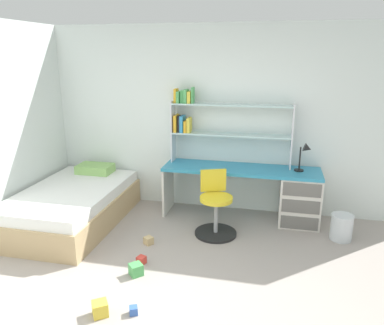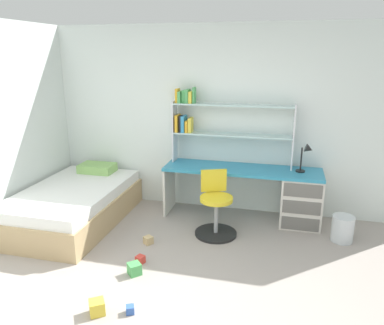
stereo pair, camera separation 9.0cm
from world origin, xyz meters
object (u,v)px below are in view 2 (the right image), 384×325
(desk_lamp, at_px, (307,153))
(bed_platform, at_px, (74,204))
(toy_block_natural_0, at_px, (148,240))
(toy_block_red_3, at_px, (140,259))
(toy_block_yellow_4, at_px, (97,307))
(swivel_chair, at_px, (216,210))
(waste_bin, at_px, (343,229))
(desk, at_px, (283,194))
(toy_block_green_2, at_px, (134,269))
(toy_block_blue_1, at_px, (130,310))
(bookshelf_hutch, at_px, (214,120))

(desk_lamp, relative_size, bed_platform, 0.20)
(toy_block_natural_0, xyz_separation_m, toy_block_red_3, (0.07, -0.42, -0.00))
(desk_lamp, height_order, toy_block_yellow_4, desk_lamp)
(swivel_chair, distance_m, waste_bin, 1.53)
(desk_lamp, relative_size, toy_block_red_3, 4.61)
(swivel_chair, xyz_separation_m, toy_block_red_3, (-0.65, -0.88, -0.27))
(bed_platform, bearing_deg, desk, 13.89)
(desk_lamp, height_order, toy_block_green_2, desk_lamp)
(toy_block_red_3, bearing_deg, toy_block_yellow_4, -93.85)
(toy_block_natural_0, bearing_deg, toy_block_yellow_4, -89.57)
(desk_lamp, xyz_separation_m, swivel_chair, (-1.05, -0.55, -0.65))
(waste_bin, height_order, toy_block_yellow_4, waste_bin)
(toy_block_green_2, height_order, toy_block_red_3, toy_block_green_2)
(swivel_chair, height_order, toy_block_blue_1, swivel_chair)
(toy_block_red_3, relative_size, toy_block_yellow_4, 0.66)
(bookshelf_hutch, height_order, desk_lamp, bookshelf_hutch)
(swivel_chair, bearing_deg, desk_lamp, 27.76)
(toy_block_blue_1, relative_size, toy_block_yellow_4, 0.56)
(desk_lamp, xyz_separation_m, toy_block_blue_1, (-1.48, -2.21, -0.92))
(swivel_chair, xyz_separation_m, toy_block_natural_0, (-0.72, -0.46, -0.27))
(bed_platform, xyz_separation_m, toy_block_green_2, (1.26, -0.98, -0.18))
(bed_platform, height_order, toy_block_yellow_4, bed_platform)
(bookshelf_hutch, xyz_separation_m, toy_block_blue_1, (-0.27, -2.36, -1.27))
(bookshelf_hutch, bearing_deg, toy_block_red_3, -106.97)
(swivel_chair, height_order, waste_bin, swivel_chair)
(toy_block_natural_0, bearing_deg, toy_block_blue_1, -76.77)
(swivel_chair, bearing_deg, toy_block_yellow_4, -112.25)
(desk, bearing_deg, desk_lamp, 0.46)
(desk_lamp, height_order, toy_block_natural_0, desk_lamp)
(toy_block_red_3, bearing_deg, swivel_chair, 53.45)
(bed_platform, bearing_deg, toy_block_yellow_4, -53.96)
(toy_block_green_2, bearing_deg, swivel_chair, 60.06)
(swivel_chair, bearing_deg, toy_block_green_2, -119.94)
(waste_bin, xyz_separation_m, toy_block_natural_0, (-2.23, -0.63, -0.11))
(waste_bin, distance_m, toy_block_red_3, 2.41)
(desk_lamp, xyz_separation_m, toy_block_green_2, (-1.68, -1.64, -0.90))
(bookshelf_hutch, height_order, toy_block_blue_1, bookshelf_hutch)
(swivel_chair, bearing_deg, bookshelf_hutch, 103.37)
(swivel_chair, distance_m, toy_block_yellow_4, 1.89)
(desk, xyz_separation_m, toy_block_green_2, (-1.43, -1.64, -0.34))
(waste_bin, bearing_deg, bookshelf_hutch, 162.50)
(swivel_chair, relative_size, toy_block_natural_0, 8.67)
(desk, xyz_separation_m, toy_block_yellow_4, (-1.51, -2.28, -0.34))
(swivel_chair, height_order, bed_platform, swivel_chair)
(desk, relative_size, toy_block_yellow_4, 16.37)
(bed_platform, bearing_deg, toy_block_red_3, -31.76)
(desk, bearing_deg, toy_block_green_2, -131.00)
(desk_lamp, relative_size, toy_block_natural_0, 4.21)
(toy_block_blue_1, bearing_deg, bookshelf_hutch, 83.53)
(waste_bin, relative_size, toy_block_blue_1, 4.48)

